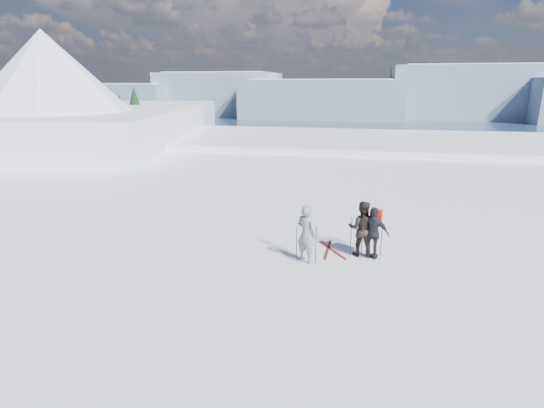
{
  "coord_description": "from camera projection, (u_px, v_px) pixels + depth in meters",
  "views": [
    {
      "loc": [
        0.6,
        -9.86,
        5.33
      ],
      "look_at": [
        -2.08,
        3.0,
        1.57
      ],
      "focal_mm": 28.0,
      "sensor_mm": 36.0,
      "label": 1
    }
  ],
  "objects": [
    {
      "name": "lake_basin",
      "position": [
        350.0,
        210.0,
        40.89
      ],
      "size": [
        820.0,
        820.0,
        71.62
      ],
      "color": "white",
      "rests_on": "ground"
    },
    {
      "name": "skis_loose",
      "position": [
        330.0,
        250.0,
        14.01
      ],
      "size": [
        1.02,
        1.7,
        0.03
      ],
      "color": "black",
      "rests_on": "ground"
    },
    {
      "name": "backpack",
      "position": [
        378.0,
        198.0,
        13.08
      ],
      "size": [
        0.4,
        0.29,
        0.49
      ],
      "primitive_type": "cube",
      "rotation": [
        0.0,
        0.0,
        2.87
      ],
      "color": "red",
      "rests_on": "skier_pack"
    },
    {
      "name": "skier_pack",
      "position": [
        373.0,
        233.0,
        13.17
      ],
      "size": [
        1.05,
        0.66,
        1.67
      ],
      "primitive_type": "imported",
      "rotation": [
        0.0,
        0.0,
        2.87
      ],
      "color": "black",
      "rests_on": "ground"
    },
    {
      "name": "near_ridge",
      "position": [
        96.0,
        170.0,
        44.64
      ],
      "size": [
        31.37,
        35.68,
        25.62
      ],
      "color": "white",
      "rests_on": "ground"
    },
    {
      "name": "ski_poles",
      "position": [
        347.0,
        241.0,
        13.15
      ],
      "size": [
        2.56,
        0.94,
        1.3
      ],
      "color": "black",
      "rests_on": "ground"
    },
    {
      "name": "skier_dark",
      "position": [
        362.0,
        228.0,
        13.39
      ],
      "size": [
        0.92,
        0.74,
        1.8
      ],
      "primitive_type": "imported",
      "rotation": [
        0.0,
        0.0,
        3.08
      ],
      "color": "black",
      "rests_on": "ground"
    },
    {
      "name": "skier_grey",
      "position": [
        306.0,
        234.0,
        12.9
      ],
      "size": [
        0.79,
        0.7,
        1.82
      ],
      "primitive_type": "imported",
      "rotation": [
        0.0,
        0.0,
        2.64
      ],
      "color": "gray",
      "rests_on": "ground"
    },
    {
      "name": "far_mountain_range",
      "position": [
        392.0,
        95.0,
        435.1
      ],
      "size": [
        770.0,
        110.0,
        53.0
      ],
      "color": "slate",
      "rests_on": "ground"
    }
  ]
}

